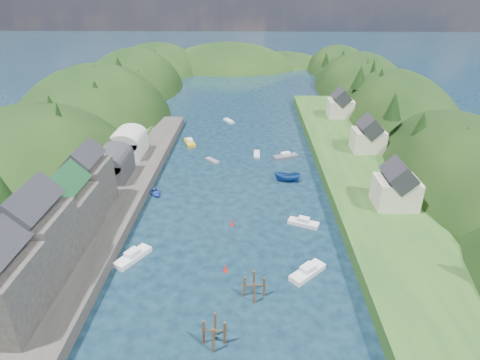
{
  "coord_description": "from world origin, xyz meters",
  "views": [
    {
      "loc": [
        1.81,
        -39.92,
        36.79
      ],
      "look_at": [
        0.0,
        28.0,
        4.0
      ],
      "focal_mm": 30.0,
      "sensor_mm": 36.0,
      "label": 1
    }
  ],
  "objects_px": {
    "piling_cluster_far": "(254,288)",
    "channel_buoy_near": "(226,269)",
    "piling_cluster_near": "(214,334)",
    "channel_buoy_far": "(232,223)"
  },
  "relations": [
    {
      "from": "piling_cluster_near",
      "to": "channel_buoy_far",
      "type": "relative_size",
      "value": 3.53
    },
    {
      "from": "piling_cluster_near",
      "to": "piling_cluster_far",
      "type": "height_order",
      "value": "piling_cluster_near"
    },
    {
      "from": "piling_cluster_near",
      "to": "channel_buoy_far",
      "type": "height_order",
      "value": "piling_cluster_near"
    },
    {
      "from": "piling_cluster_far",
      "to": "channel_buoy_near",
      "type": "height_order",
      "value": "piling_cluster_far"
    },
    {
      "from": "piling_cluster_near",
      "to": "piling_cluster_far",
      "type": "bearing_deg",
      "value": 60.2
    },
    {
      "from": "piling_cluster_far",
      "to": "channel_buoy_near",
      "type": "relative_size",
      "value": 3.21
    },
    {
      "from": "channel_buoy_near",
      "to": "channel_buoy_far",
      "type": "height_order",
      "value": "same"
    },
    {
      "from": "piling_cluster_near",
      "to": "channel_buoy_far",
      "type": "distance_m",
      "value": 25.18
    },
    {
      "from": "piling_cluster_far",
      "to": "channel_buoy_near",
      "type": "distance_m",
      "value": 6.37
    },
    {
      "from": "piling_cluster_near",
      "to": "channel_buoy_near",
      "type": "xyz_separation_m",
      "value": [
        0.53,
        12.84,
        -0.89
      ]
    }
  ]
}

